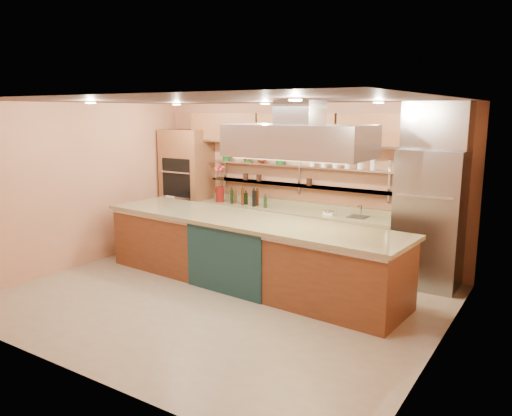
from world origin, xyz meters
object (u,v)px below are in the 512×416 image
Objects in this scene: refrigerator at (429,219)px; copper_kettle at (262,159)px; island at (246,251)px; flower_vase at (220,194)px; kitchen_scale at (329,212)px; green_canister at (280,159)px.

copper_kettle is (-3.13, 0.23, 0.74)m from refrigerator.
island is 2.21m from flower_vase.
refrigerator is 3.96m from flower_vase.
green_canister is at bearing 165.33° from kitchen_scale.
copper_kettle reaches higher than kitchen_scale.
refrigerator is at bearing -4.80° from green_canister.
refrigerator is 10.85× the size of green_canister.
copper_kettle is (-1.48, 0.22, 0.81)m from kitchen_scale.
island is 26.37× the size of copper_kettle.
kitchen_scale is 0.91× the size of green_canister.
refrigerator is 3.23m from copper_kettle.
kitchen_scale is 0.92× the size of copper_kettle.
green_canister is (-2.74, 0.23, 0.76)m from refrigerator.
kitchen_scale is at bearing -11.44° from green_canister.
flower_vase reaches higher than kitchen_scale.
island is at bearing -42.60° from flower_vase.
refrigerator is 1.65m from kitchen_scale.
refrigerator reaches higher than green_canister.
green_canister reaches higher than copper_kettle.
flower_vase is at bearing 141.56° from island.
green_canister is at bearing 175.20° from refrigerator.
green_canister reaches higher than flower_vase.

